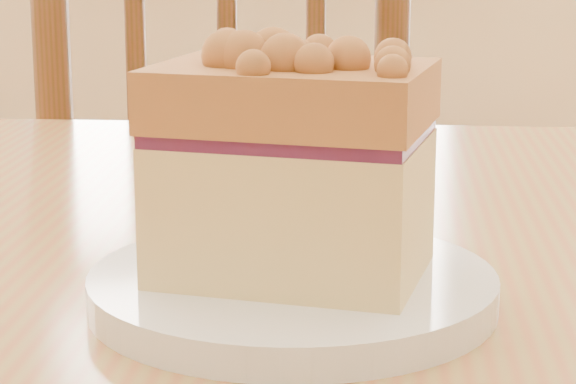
{
  "coord_description": "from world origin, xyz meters",
  "views": [
    {
      "loc": [
        0.13,
        -0.49,
        0.93
      ],
      "look_at": [
        0.17,
        0.07,
        0.8
      ],
      "focal_mm": 70.0,
      "sensor_mm": 36.0,
      "label": 1
    }
  ],
  "objects_px": {
    "cafe_table_main": "(24,380)",
    "plate": "(292,290)",
    "cake_slice": "(291,157)",
    "cafe_chair_main": "(210,287)"
  },
  "relations": [
    {
      "from": "cafe_table_main",
      "to": "cake_slice",
      "type": "xyz_separation_m",
      "value": [
        0.16,
        -0.16,
        0.18
      ]
    },
    {
      "from": "cafe_table_main",
      "to": "cake_slice",
      "type": "relative_size",
      "value": 8.31
    },
    {
      "from": "plate",
      "to": "cafe_table_main",
      "type": "bearing_deg",
      "value": 134.68
    },
    {
      "from": "plate",
      "to": "cake_slice",
      "type": "distance_m",
      "value": 0.07
    },
    {
      "from": "cafe_table_main",
      "to": "cafe_chair_main",
      "type": "distance_m",
      "value": 0.67
    },
    {
      "from": "cafe_chair_main",
      "to": "cake_slice",
      "type": "height_order",
      "value": "cafe_chair_main"
    },
    {
      "from": "cake_slice",
      "to": "plate",
      "type": "bearing_deg",
      "value": -54.12
    },
    {
      "from": "cafe_table_main",
      "to": "plate",
      "type": "relative_size",
      "value": 6.27
    },
    {
      "from": "cafe_table_main",
      "to": "cafe_chair_main",
      "type": "xyz_separation_m",
      "value": [
        0.12,
        0.64,
        -0.15
      ]
    },
    {
      "from": "cake_slice",
      "to": "cafe_table_main",
      "type": "bearing_deg",
      "value": 155.17
    }
  ]
}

